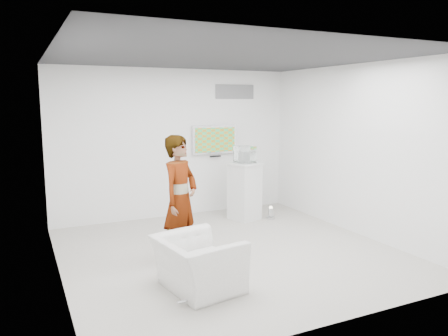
% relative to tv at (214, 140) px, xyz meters
% --- Properties ---
extents(room, '(5.01, 5.01, 3.00)m').
position_rel_tv_xyz_m(room, '(-0.85, -2.45, -0.05)').
color(room, '#A6A098').
rests_on(room, ground).
extents(tv, '(1.00, 0.08, 0.60)m').
position_rel_tv_xyz_m(tv, '(0.00, 0.00, 0.00)').
color(tv, silver).
rests_on(tv, room).
extents(logo_decal, '(0.90, 0.02, 0.30)m').
position_rel_tv_xyz_m(logo_decal, '(0.50, 0.04, 1.00)').
color(logo_decal, slate).
rests_on(logo_decal, room).
extents(person, '(0.82, 0.77, 1.88)m').
position_rel_tv_xyz_m(person, '(-1.67, -2.50, -0.61)').
color(person, white).
rests_on(person, room).
extents(armchair, '(1.05, 1.16, 0.67)m').
position_rel_tv_xyz_m(armchair, '(-1.81, -3.51, -1.21)').
color(armchair, white).
rests_on(armchair, room).
extents(pedestal, '(0.70, 0.70, 1.15)m').
position_rel_tv_xyz_m(pedestal, '(0.28, -0.84, -0.98)').
color(pedestal, silver).
rests_on(pedestal, room).
extents(floor_uplight, '(0.17, 0.17, 0.25)m').
position_rel_tv_xyz_m(floor_uplight, '(0.76, -1.07, -1.42)').
color(floor_uplight, silver).
rests_on(floor_uplight, room).
extents(vitrine, '(0.38, 0.38, 0.33)m').
position_rel_tv_xyz_m(vitrine, '(0.28, -0.84, -0.24)').
color(vitrine, silver).
rests_on(vitrine, pedestal).
extents(console, '(0.12, 0.17, 0.22)m').
position_rel_tv_xyz_m(console, '(0.28, -0.84, -0.29)').
color(console, silver).
rests_on(console, pedestal).
extents(wii_remote, '(0.11, 0.12, 0.03)m').
position_rel_tv_xyz_m(wii_remote, '(-1.56, -2.23, 0.14)').
color(wii_remote, silver).
rests_on(wii_remote, person).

